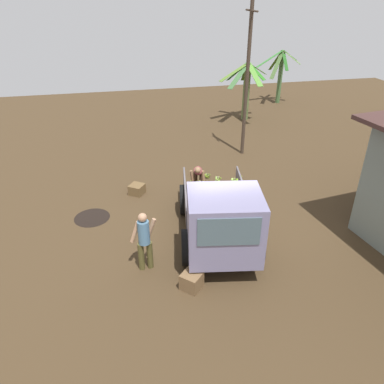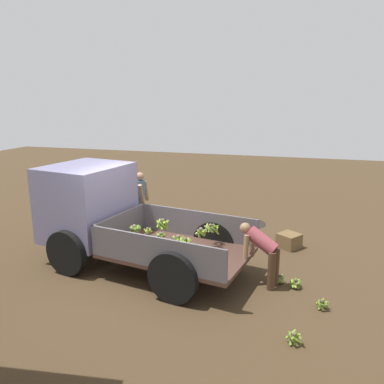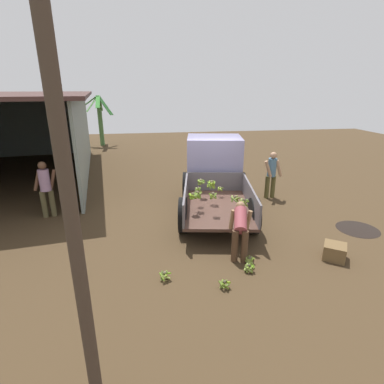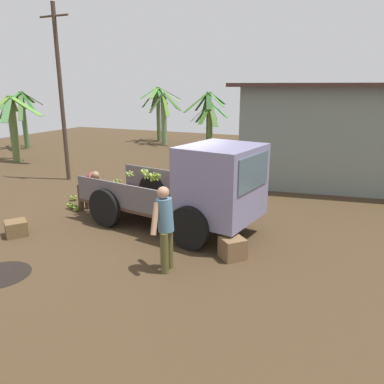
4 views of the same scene
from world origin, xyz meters
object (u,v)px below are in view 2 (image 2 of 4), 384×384
Objects in this scene: cargo_truck at (103,212)px; banana_bunch_on_ground_3 at (280,278)px; banana_bunch_on_ground_2 at (294,337)px; wooden_crate_0 at (289,241)px; person_foreground_visitor at (140,199)px; banana_bunch_on_ground_0 at (322,304)px; person_worker_loading at (263,249)px; banana_bunch_on_ground_1 at (296,283)px; wooden_crate_1 at (90,231)px.

cargo_truck reaches higher than banana_bunch_on_ground_3.
banana_bunch_on_ground_2 is 0.55× the size of wooden_crate_0.
banana_bunch_on_ground_3 is (-3.92, 0.05, -1.03)m from cargo_truck.
banana_bunch_on_ground_0 is at bearing -36.26° from person_foreground_visitor.
person_foreground_visitor is 7.49× the size of banana_bunch_on_ground_3.
person_foreground_visitor is at bearing -16.31° from person_worker_loading.
banana_bunch_on_ground_2 is at bearing 68.89° from banana_bunch_on_ground_0.
cargo_truck is at bearing -24.75° from banana_bunch_on_ground_2.
person_worker_loading is (-3.59, 2.24, -0.18)m from person_foreground_visitor.
banana_bunch_on_ground_1 reaches higher than banana_bunch_on_ground_0.
banana_bunch_on_ground_2 is 1.16× the size of banana_bunch_on_ground_3.
person_worker_loading reaches higher than banana_bunch_on_ground_2.
banana_bunch_on_ground_2 is (-4.28, 4.00, -0.80)m from person_foreground_visitor.
banana_bunch_on_ground_3 reaches higher than banana_bunch_on_ground_0.
cargo_truck reaches higher than banana_bunch_on_ground_1.
wooden_crate_0 is (-4.03, 0.11, -0.74)m from person_foreground_visitor.
cargo_truck is at bearing -9.97° from banana_bunch_on_ground_0.
banana_bunch_on_ground_0 is at bearing 162.02° from wooden_crate_1.
cargo_truck is 19.16× the size of banana_bunch_on_ground_1.
person_worker_loading is at bearing -36.88° from person_foreground_visitor.
banana_bunch_on_ground_1 is 1.12× the size of banana_bunch_on_ground_3.
wooden_crate_0 is 1.03× the size of wooden_crate_1.
person_foreground_visitor reaches higher than banana_bunch_on_ground_3.
banana_bunch_on_ground_3 is 0.47× the size of wooden_crate_0.
person_foreground_visitor is 1.37× the size of person_worker_loading.
wooden_crate_0 is (0.68, -2.76, 0.07)m from banana_bunch_on_ground_0.
person_foreground_visitor is at bearing -31.30° from banana_bunch_on_ground_0.
person_foreground_visitor is at bearing -27.96° from banana_bunch_on_ground_3.
banana_bunch_on_ground_1 is 0.33m from banana_bunch_on_ground_3.
person_worker_loading is at bearing 165.05° from wooden_crate_1.
banana_bunch_on_ground_2 is at bearing 90.82° from banana_bunch_on_ground_1.
cargo_truck is at bearing -2.31° from banana_bunch_on_ground_1.
person_worker_loading is at bearing 2.11° from banana_bunch_on_ground_1.
cargo_truck is at bearing 25.74° from wooden_crate_0.
person_worker_loading reaches higher than wooden_crate_1.
cargo_truck is 1.73m from wooden_crate_1.
person_worker_loading reaches higher than banana_bunch_on_ground_3.
wooden_crate_1 is at bearing -12.89° from banana_bunch_on_ground_1.
banana_bunch_on_ground_0 is 2.84m from wooden_crate_0.
person_foreground_visitor is 5.58m from banana_bunch_on_ground_0.
person_foreground_visitor is 4.86m from banana_bunch_on_ground_1.
banana_bunch_on_ground_2 is 1.94m from banana_bunch_on_ground_3.
person_foreground_visitor is 4.10m from wooden_crate_0.
wooden_crate_1 is (5.26, -1.20, 0.11)m from banana_bunch_on_ground_1.
cargo_truck reaches higher than banana_bunch_on_ground_2.
person_worker_loading is 4.87× the size of banana_bunch_on_ground_1.
banana_bunch_on_ground_0 is (-4.69, 0.83, -1.03)m from cargo_truck.
wooden_crate_0 is 5.12m from wooden_crate_1.
banana_bunch_on_ground_1 is 1.79m from banana_bunch_on_ground_2.
person_foreground_visitor is 1.59m from wooden_crate_1.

